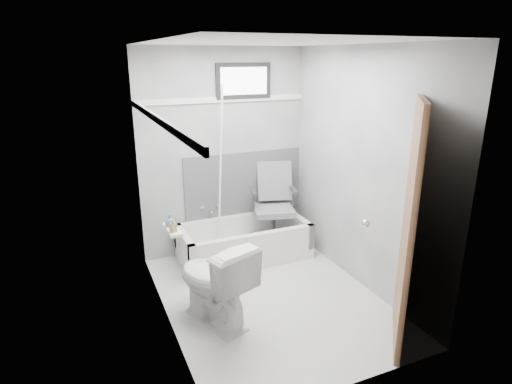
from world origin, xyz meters
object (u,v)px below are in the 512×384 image
soap_bottle_b (169,221)px  soap_bottle_a (173,226)px  bathtub (244,241)px  toilet (214,282)px  office_chair (273,204)px  door (463,237)px

soap_bottle_b → soap_bottle_a: bearing=-90.0°
bathtub → toilet: bearing=-123.8°
office_chair → toilet: bearing=-119.3°
bathtub → soap_bottle_b: (-1.04, -0.90, 0.75)m
toilet → door: size_ratio=0.40×
bathtub → soap_bottle_a: soap_bottle_a is taller
toilet → office_chair: bearing=-154.2°
soap_bottle_a → soap_bottle_b: bearing=90.0°
office_chair → door: door is taller
bathtub → office_chair: size_ratio=1.58×
bathtub → door: door is taller
bathtub → soap_bottle_b: soap_bottle_b is taller
door → soap_bottle_a: bearing=148.7°
bathtub → soap_bottle_b: bearing=-139.1°
soap_bottle_a → soap_bottle_b: size_ratio=1.04×
toilet → soap_bottle_a: bearing=-25.9°
toilet → door: 2.05m
bathtub → door: size_ratio=0.75×
door → soap_bottle_b: size_ratio=19.10×
bathtub → door: bearing=-68.3°
soap_bottle_a → bathtub: bearing=45.0°
soap_bottle_b → office_chair: bearing=33.4°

